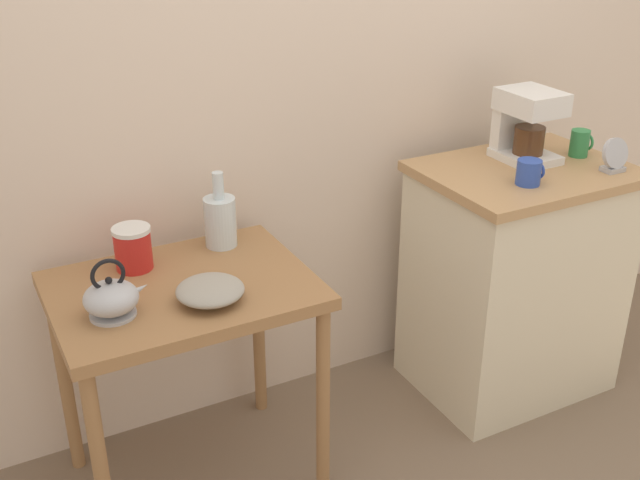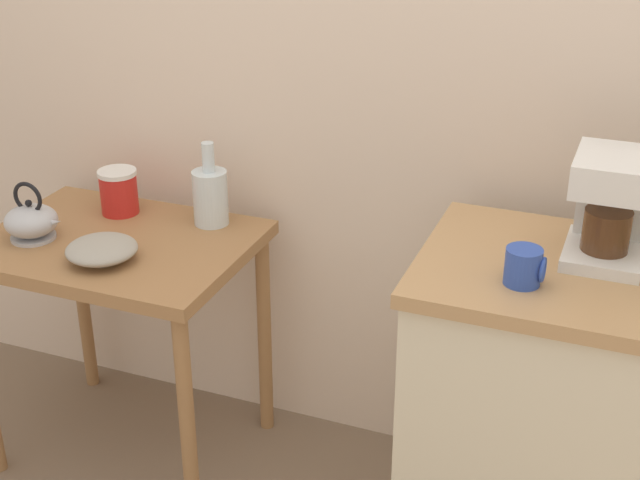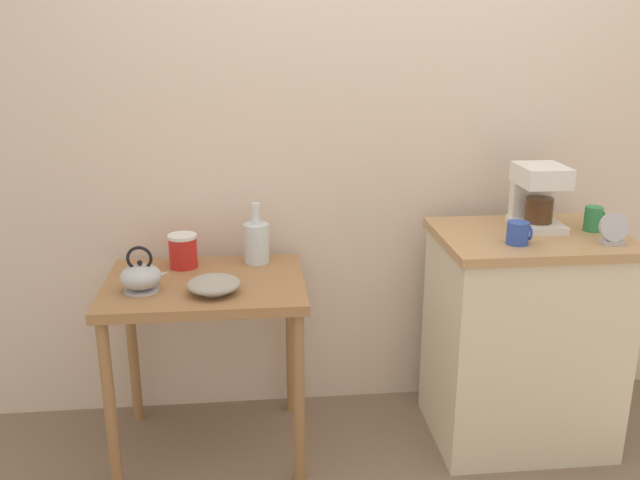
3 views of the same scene
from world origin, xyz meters
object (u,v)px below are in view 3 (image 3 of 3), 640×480
(bowl_stoneware, at_px, (214,284))
(mug_tall_green, at_px, (594,219))
(glass_carafe_vase, at_px, (256,241))
(table_clock, at_px, (613,231))
(teakettle, at_px, (141,277))
(coffee_maker, at_px, (537,193))
(canister_enamel, at_px, (183,251))
(mug_blue, at_px, (518,233))

(bowl_stoneware, bearing_deg, mug_tall_green, 4.40)
(glass_carafe_vase, bearing_deg, table_clock, -16.76)
(mug_tall_green, bearing_deg, glass_carafe_vase, 170.76)
(teakettle, xyz_separation_m, coffee_maker, (1.57, 0.14, 0.25))
(table_clock, bearing_deg, glass_carafe_vase, 163.24)
(canister_enamel, distance_m, mug_tall_green, 1.66)
(teakettle, xyz_separation_m, table_clock, (1.76, -0.12, 0.16))
(bowl_stoneware, relative_size, mug_tall_green, 1.99)
(teakettle, xyz_separation_m, mug_tall_green, (1.78, 0.07, 0.16))
(glass_carafe_vase, bearing_deg, bowl_stoneware, -115.96)
(glass_carafe_vase, xyz_separation_m, canister_enamel, (-0.30, -0.03, -0.02))
(bowl_stoneware, height_order, canister_enamel, canister_enamel)
(mug_blue, distance_m, table_clock, 0.35)
(mug_blue, xyz_separation_m, mug_tall_green, (0.37, 0.14, 0.01))
(bowl_stoneware, relative_size, glass_carafe_vase, 0.77)
(glass_carafe_vase, bearing_deg, coffee_maker, -7.13)
(canister_enamel, bearing_deg, mug_tall_green, -6.50)
(canister_enamel, relative_size, mug_blue, 1.55)
(mug_tall_green, bearing_deg, mug_blue, -159.34)
(glass_carafe_vase, bearing_deg, mug_blue, -20.04)
(bowl_stoneware, height_order, glass_carafe_vase, glass_carafe_vase)
(bowl_stoneware, distance_m, canister_enamel, 0.34)
(canister_enamel, bearing_deg, teakettle, -117.19)
(teakettle, bearing_deg, glass_carafe_vase, 33.52)
(teakettle, distance_m, table_clock, 1.77)
(mug_tall_green, xyz_separation_m, table_clock, (-0.02, -0.18, 0.00))
(bowl_stoneware, distance_m, table_clock, 1.51)
(canister_enamel, xyz_separation_m, mug_tall_green, (1.65, -0.19, 0.14))
(teakettle, bearing_deg, canister_enamel, 62.81)
(teakettle, height_order, canister_enamel, teakettle)
(glass_carafe_vase, bearing_deg, mug_tall_green, -9.24)
(teakettle, xyz_separation_m, mug_blue, (1.41, -0.07, 0.15))
(coffee_maker, bearing_deg, teakettle, -174.77)
(mug_blue, distance_m, mug_tall_green, 0.39)
(mug_tall_green, distance_m, table_clock, 0.18)
(glass_carafe_vase, xyz_separation_m, coffee_maker, (1.14, -0.14, 0.21))
(mug_blue, bearing_deg, coffee_maker, 54.14)
(bowl_stoneware, xyz_separation_m, mug_tall_green, (1.51, 0.12, 0.18))
(mug_blue, relative_size, table_clock, 0.74)
(teakettle, height_order, coffee_maker, coffee_maker)
(glass_carafe_vase, height_order, mug_tall_green, mug_tall_green)
(bowl_stoneware, bearing_deg, canister_enamel, 114.33)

